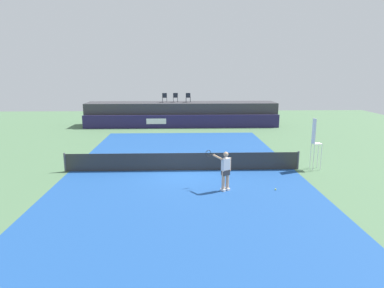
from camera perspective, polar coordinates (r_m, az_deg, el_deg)
ground_plane at (r=21.23m, az=-1.60°, el=-2.07°), size 48.00×48.00×0.00m
court_inner at (r=18.34m, az=-1.54°, el=-4.39°), size 12.00×22.00×0.00m
sponsor_wall at (r=31.42m, az=-1.75°, el=3.74°), size 18.00×0.22×1.20m
spectator_platform at (r=33.13m, az=-1.75°, el=5.06°), size 18.00×2.80×2.20m
spectator_chair_far_left at (r=33.04m, az=-4.59°, el=7.79°), size 0.45×0.45×0.89m
spectator_chair_left at (r=33.13m, az=-2.77°, el=7.82°), size 0.45×0.45×0.89m
spectator_chair_center at (r=33.04m, az=-0.64°, el=7.82°), size 0.47×0.47×0.89m
umpire_chair at (r=19.32m, az=19.81°, el=0.57°), size 0.45×0.45×2.76m
tennis_net at (r=18.21m, az=-1.55°, el=-2.97°), size 12.40×0.02×0.95m
net_post_near at (r=19.20m, az=-20.41°, el=-2.87°), size 0.10×0.10×1.00m
net_post_far at (r=19.27m, az=17.25°, el=-2.60°), size 0.10×0.10×1.00m
tennis_player at (r=15.17m, az=5.52°, el=-4.26°), size 1.10×1.01×1.77m
tennis_ball at (r=15.84m, az=13.74°, el=-7.35°), size 0.07×0.07×0.07m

